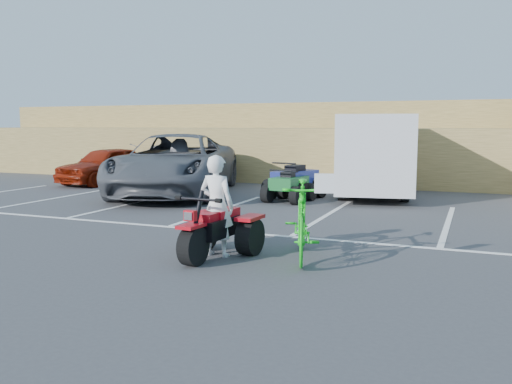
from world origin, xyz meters
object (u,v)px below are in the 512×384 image
at_px(red_car, 106,165).
at_px(quad_atv_blue, 295,198).
at_px(red_trike_atv, 212,258).
at_px(quad_atv_green, 289,202).
at_px(green_dirt_bike, 302,220).
at_px(cargo_trailer, 373,153).
at_px(rider, 217,206).
at_px(grey_pickup, 175,164).

relative_size(red_car, quad_atv_blue, 2.36).
xyz_separation_m(red_trike_atv, quad_atv_green, (-0.93, 6.57, 0.00)).
xyz_separation_m(green_dirt_bike, red_car, (-10.01, 8.11, 0.05)).
distance_m(cargo_trailer, quad_atv_blue, 2.80).
relative_size(red_trike_atv, quad_atv_green, 1.11).
xyz_separation_m(red_trike_atv, rider, (0.01, 0.15, 0.82)).
bearing_deg(grey_pickup, red_car, 139.38).
bearing_deg(red_trike_atv, quad_atv_blue, 102.20).
relative_size(rider, red_car, 0.42).
height_order(rider, grey_pickup, grey_pickup).
relative_size(red_trike_atv, quad_atv_blue, 0.96).
distance_m(green_dirt_bike, red_car, 12.89).
bearing_deg(red_car, green_dirt_bike, -31.27).
bearing_deg(cargo_trailer, quad_atv_green, -141.36).
relative_size(green_dirt_bike, grey_pickup, 0.31).
bearing_deg(green_dirt_bike, rider, 178.06).
bearing_deg(quad_atv_blue, rider, -68.52).
height_order(green_dirt_bike, grey_pickup, grey_pickup).
relative_size(grey_pickup, red_car, 1.69).
bearing_deg(red_trike_atv, grey_pickup, 128.99).
distance_m(red_trike_atv, red_car, 12.24).
bearing_deg(quad_atv_green, green_dirt_bike, -62.67).
relative_size(grey_pickup, cargo_trailer, 1.22).
height_order(rider, cargo_trailer, cargo_trailer).
bearing_deg(grey_pickup, rider, -71.52).
height_order(red_car, quad_atv_blue, red_car).
distance_m(red_car, cargo_trailer, 9.66).
relative_size(grey_pickup, quad_atv_green, 4.64).
distance_m(rider, quad_atv_green, 6.54).
xyz_separation_m(grey_pickup, cargo_trailer, (5.70, 1.94, 0.37)).
height_order(red_trike_atv, cargo_trailer, cargo_trailer).
xyz_separation_m(red_car, cargo_trailer, (9.63, 0.20, 0.63)).
height_order(grey_pickup, quad_atv_green, grey_pickup).
bearing_deg(rider, cargo_trailer, -91.87).
height_order(grey_pickup, quad_atv_blue, grey_pickup).
bearing_deg(red_car, rider, -36.52).
bearing_deg(quad_atv_blue, green_dirt_bike, -57.56).
distance_m(grey_pickup, cargo_trailer, 6.03).
xyz_separation_m(red_trike_atv, quad_atv_blue, (-1.00, 7.29, 0.00)).
xyz_separation_m(grey_pickup, quad_atv_green, (3.80, -0.30, -0.93)).
distance_m(rider, red_car, 12.12).
height_order(red_trike_atv, quad_atv_blue, quad_atv_blue).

